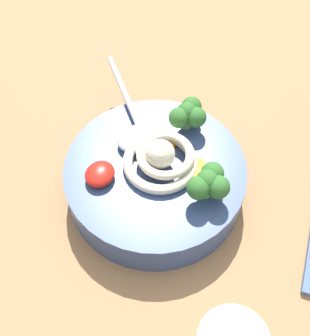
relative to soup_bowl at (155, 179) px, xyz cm
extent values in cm
cube|color=#936D47|center=(3.22, 3.31, -4.86)|extent=(109.93, 109.93, 4.48)
cylinder|color=#334775|center=(0.00, 0.00, -0.08)|extent=(21.67, 21.67, 5.07)
cylinder|color=olive|center=(0.00, 0.00, 0.12)|extent=(19.07, 19.07, 4.67)
torus|color=beige|center=(0.69, -0.30, 3.06)|extent=(8.86, 8.86, 1.22)
torus|color=beige|center=(1.26, -0.69, 4.04)|extent=(9.49, 9.49, 1.10)
sphere|color=beige|center=(0.69, -0.30, 4.65)|extent=(3.44, 3.44, 3.44)
ellipsoid|color=#B7B7BC|center=(2.49, 2.86, 3.25)|extent=(7.41, 7.26, 1.60)
cylinder|color=#B7B7BC|center=(7.42, 8.51, 3.25)|extent=(10.45, 11.84, 0.80)
ellipsoid|color=red|center=(-4.34, 4.81, 3.28)|extent=(3.69, 3.33, 1.66)
cylinder|color=#7A9E60|center=(7.42, -0.21, 3.14)|extent=(1.29, 1.29, 1.38)
sphere|color=#2D6628|center=(7.42, -0.21, 5.09)|extent=(2.53, 2.53, 2.53)
sphere|color=#2D6628|center=(8.69, -0.21, 4.86)|extent=(2.53, 2.53, 2.53)
sphere|color=#2D6628|center=(6.28, 0.25, 4.98)|extent=(2.53, 2.53, 2.53)
sphere|color=#2D6628|center=(7.42, -1.47, 4.91)|extent=(2.53, 2.53, 2.53)
cylinder|color=#7A9E60|center=(-0.31, -6.68, 3.17)|extent=(1.34, 1.34, 1.43)
sphere|color=#2D6628|center=(-0.31, -6.68, 5.20)|extent=(2.63, 2.63, 2.63)
sphere|color=#2D6628|center=(1.01, -6.68, 4.96)|extent=(2.63, 2.63, 2.63)
sphere|color=#2D6628|center=(-1.50, -6.21, 5.08)|extent=(2.63, 2.63, 2.63)
sphere|color=#2D6628|center=(-0.31, -8.00, 5.01)|extent=(2.63, 2.63, 2.63)
cylinder|color=orange|center=(3.91, 0.34, 2.79)|extent=(2.01, 2.01, 0.68)
cylinder|color=orange|center=(1.93, -4.21, 2.85)|extent=(2.91, 2.91, 0.79)
camera|label=1|loc=(-25.70, -14.60, 46.14)|focal=47.97mm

